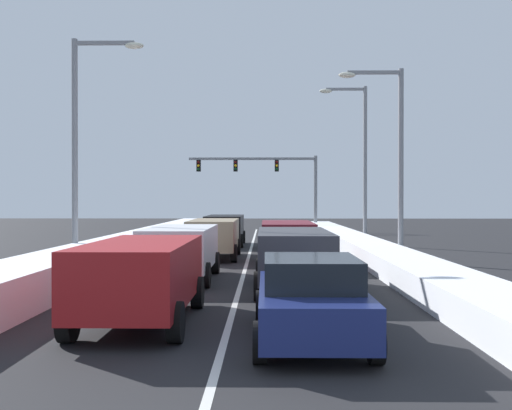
{
  "coord_description": "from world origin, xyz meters",
  "views": [
    {
      "loc": [
        0.73,
        -4.25,
        2.52
      ],
      "look_at": [
        0.09,
        37.82,
        2.19
      ],
      "focal_mm": 41.81,
      "sensor_mm": 36.0,
      "label": 1
    }
  ],
  "objects_px": {
    "suv_maroon_right_lane_third": "(287,239)",
    "suv_black_center_lane_fourth": "(225,227)",
    "suv_tan_center_lane_third": "(214,235)",
    "street_lamp_right_near": "(392,146)",
    "sedan_gray_right_lane_fourth": "(281,235)",
    "traffic_light_gantry": "(270,174)",
    "street_lamp_left_mid": "(84,132)",
    "suv_white_center_lane_second": "(181,248)",
    "street_lamp_right_mid": "(359,151)",
    "suv_red_center_lane_nearest": "(141,274)",
    "suv_charcoal_right_lane_second": "(294,254)",
    "sedan_navy_right_lane_nearest": "(310,298)"
  },
  "relations": [
    {
      "from": "suv_black_center_lane_fourth",
      "to": "traffic_light_gantry",
      "type": "xyz_separation_m",
      "value": [
        2.69,
        16.0,
        3.71
      ]
    },
    {
      "from": "suv_tan_center_lane_third",
      "to": "street_lamp_right_near",
      "type": "bearing_deg",
      "value": -10.22
    },
    {
      "from": "suv_red_center_lane_nearest",
      "to": "street_lamp_right_mid",
      "type": "bearing_deg",
      "value": 69.87
    },
    {
      "from": "suv_red_center_lane_nearest",
      "to": "street_lamp_left_mid",
      "type": "height_order",
      "value": "street_lamp_left_mid"
    },
    {
      "from": "sedan_gray_right_lane_fourth",
      "to": "suv_tan_center_lane_third",
      "type": "bearing_deg",
      "value": -127.16
    },
    {
      "from": "suv_tan_center_lane_third",
      "to": "street_lamp_left_mid",
      "type": "bearing_deg",
      "value": -137.64
    },
    {
      "from": "suv_tan_center_lane_third",
      "to": "street_lamp_right_mid",
      "type": "xyz_separation_m",
      "value": [
        7.49,
        7.65,
        4.25
      ]
    },
    {
      "from": "traffic_light_gantry",
      "to": "suv_tan_center_lane_third",
      "type": "bearing_deg",
      "value": -96.52
    },
    {
      "from": "street_lamp_right_near",
      "to": "suv_maroon_right_lane_third",
      "type": "bearing_deg",
      "value": -163.48
    },
    {
      "from": "suv_black_center_lane_fourth",
      "to": "suv_tan_center_lane_third",
      "type": "bearing_deg",
      "value": -89.82
    },
    {
      "from": "suv_charcoal_right_lane_second",
      "to": "sedan_navy_right_lane_nearest",
      "type": "bearing_deg",
      "value": -89.88
    },
    {
      "from": "street_lamp_right_mid",
      "to": "street_lamp_left_mid",
      "type": "height_order",
      "value": "street_lamp_right_mid"
    },
    {
      "from": "suv_black_center_lane_fourth",
      "to": "street_lamp_right_mid",
      "type": "relative_size",
      "value": 0.55
    },
    {
      "from": "suv_white_center_lane_second",
      "to": "traffic_light_gantry",
      "type": "height_order",
      "value": "traffic_light_gantry"
    },
    {
      "from": "suv_black_center_lane_fourth",
      "to": "suv_white_center_lane_second",
      "type": "bearing_deg",
      "value": -91.66
    },
    {
      "from": "suv_maroon_right_lane_third",
      "to": "suv_tan_center_lane_third",
      "type": "distance_m",
      "value": 4.04
    },
    {
      "from": "suv_maroon_right_lane_third",
      "to": "suv_black_center_lane_fourth",
      "type": "distance_m",
      "value": 10.44
    },
    {
      "from": "sedan_gray_right_lane_fourth",
      "to": "suv_white_center_lane_second",
      "type": "distance_m",
      "value": 11.59
    },
    {
      "from": "suv_white_center_lane_second",
      "to": "suv_red_center_lane_nearest",
      "type": "bearing_deg",
      "value": -88.9
    },
    {
      "from": "sedan_navy_right_lane_nearest",
      "to": "suv_maroon_right_lane_third",
      "type": "relative_size",
      "value": 0.92
    },
    {
      "from": "suv_maroon_right_lane_third",
      "to": "traffic_light_gantry",
      "type": "relative_size",
      "value": 0.46
    },
    {
      "from": "suv_black_center_lane_fourth",
      "to": "street_lamp_right_near",
      "type": "distance_m",
      "value": 12.03
    },
    {
      "from": "suv_tan_center_lane_third",
      "to": "suv_black_center_lane_fourth",
      "type": "relative_size",
      "value": 1.0
    },
    {
      "from": "suv_charcoal_right_lane_second",
      "to": "suv_red_center_lane_nearest",
      "type": "height_order",
      "value": "same"
    },
    {
      "from": "suv_red_center_lane_nearest",
      "to": "suv_tan_center_lane_third",
      "type": "xyz_separation_m",
      "value": [
        0.31,
        13.65,
        0.0
      ]
    },
    {
      "from": "suv_red_center_lane_nearest",
      "to": "suv_maroon_right_lane_third",
      "type": "bearing_deg",
      "value": 72.88
    },
    {
      "from": "suv_maroon_right_lane_third",
      "to": "sedan_gray_right_lane_fourth",
      "type": "relative_size",
      "value": 1.09
    },
    {
      "from": "suv_black_center_lane_fourth",
      "to": "traffic_light_gantry",
      "type": "bearing_deg",
      "value": 80.44
    },
    {
      "from": "traffic_light_gantry",
      "to": "sedan_gray_right_lane_fourth",
      "type": "bearing_deg",
      "value": -88.96
    },
    {
      "from": "suv_tan_center_lane_third",
      "to": "traffic_light_gantry",
      "type": "bearing_deg",
      "value": 83.48
    },
    {
      "from": "suv_maroon_right_lane_third",
      "to": "street_lamp_right_mid",
      "type": "distance_m",
      "value": 11.95
    },
    {
      "from": "suv_black_center_lane_fourth",
      "to": "traffic_light_gantry",
      "type": "distance_m",
      "value": 16.64
    },
    {
      "from": "suv_tan_center_lane_third",
      "to": "suv_white_center_lane_second",
      "type": "bearing_deg",
      "value": -93.56
    },
    {
      "from": "suv_charcoal_right_lane_second",
      "to": "street_lamp_right_near",
      "type": "height_order",
      "value": "street_lamp_right_near"
    },
    {
      "from": "sedan_navy_right_lane_nearest",
      "to": "street_lamp_left_mid",
      "type": "xyz_separation_m",
      "value": [
        -7.45,
        11.1,
        4.27
      ]
    },
    {
      "from": "suv_maroon_right_lane_third",
      "to": "sedan_gray_right_lane_fourth",
      "type": "bearing_deg",
      "value": 90.55
    },
    {
      "from": "street_lamp_left_mid",
      "to": "suv_maroon_right_lane_third",
      "type": "bearing_deg",
      "value": 10.64
    },
    {
      "from": "suv_red_center_lane_nearest",
      "to": "street_lamp_right_mid",
      "type": "distance_m",
      "value": 23.07
    },
    {
      "from": "street_lamp_right_near",
      "to": "sedan_gray_right_lane_fourth",
      "type": "bearing_deg",
      "value": 129.52
    },
    {
      "from": "suv_charcoal_right_lane_second",
      "to": "suv_red_center_lane_nearest",
      "type": "bearing_deg",
      "value": -126.94
    },
    {
      "from": "suv_maroon_right_lane_third",
      "to": "suv_tan_center_lane_third",
      "type": "relative_size",
      "value": 1.0
    },
    {
      "from": "suv_red_center_lane_nearest",
      "to": "street_lamp_left_mid",
      "type": "xyz_separation_m",
      "value": [
        -4.1,
        9.62,
        4.01
      ]
    },
    {
      "from": "suv_charcoal_right_lane_second",
      "to": "street_lamp_left_mid",
      "type": "xyz_separation_m",
      "value": [
        -7.44,
        5.19,
        4.01
      ]
    },
    {
      "from": "street_lamp_right_mid",
      "to": "sedan_navy_right_lane_nearest",
      "type": "bearing_deg",
      "value": -101.08
    },
    {
      "from": "sedan_gray_right_lane_fourth",
      "to": "suv_white_center_lane_second",
      "type": "relative_size",
      "value": 0.92
    },
    {
      "from": "sedan_navy_right_lane_nearest",
      "to": "street_lamp_right_mid",
      "type": "bearing_deg",
      "value": 78.92
    },
    {
      "from": "suv_red_center_lane_nearest",
      "to": "suv_white_center_lane_second",
      "type": "bearing_deg",
      "value": 91.1
    },
    {
      "from": "street_lamp_right_mid",
      "to": "street_lamp_left_mid",
      "type": "bearing_deg",
      "value": -135.57
    },
    {
      "from": "suv_white_center_lane_second",
      "to": "street_lamp_right_mid",
      "type": "xyz_separation_m",
      "value": [
        7.93,
        14.71,
        4.25
      ]
    },
    {
      "from": "traffic_light_gantry",
      "to": "street_lamp_left_mid",
      "type": "xyz_separation_m",
      "value": [
        -7.09,
        -27.38,
        0.31
      ]
    }
  ]
}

